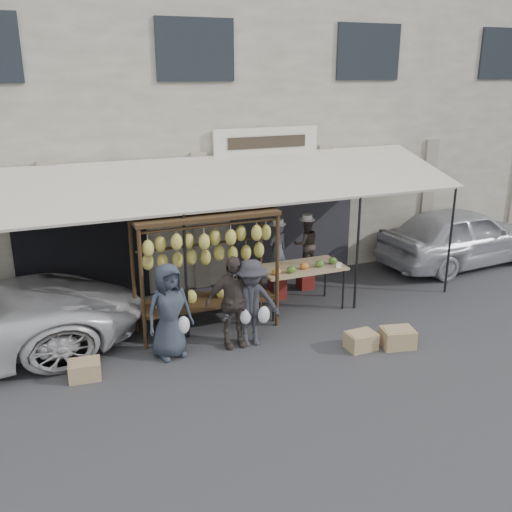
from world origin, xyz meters
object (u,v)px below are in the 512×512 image
at_px(crate_near_b, 398,338).
at_px(sedan, 461,236).
at_px(vendor_left, 278,251).
at_px(customer_left, 169,311).
at_px(customer_mid, 233,302).
at_px(vendor_right, 306,244).
at_px(customer_right, 251,303).
at_px(produce_table, 302,268).
at_px(crate_near_a, 361,341).
at_px(crate_far, 85,370).
at_px(banana_rack, 206,249).

height_order(crate_near_b, sedan, sedan).
xyz_separation_m(vendor_left, customer_left, (-2.73, -1.65, -0.23)).
distance_m(vendor_left, customer_mid, 2.36).
relative_size(vendor_right, sedan, 0.27).
relative_size(vendor_right, customer_right, 0.74).
height_order(produce_table, crate_near_b, produce_table).
bearing_deg(crate_near_b, produce_table, 110.81).
bearing_deg(crate_near_a, vendor_left, 98.22).
bearing_deg(crate_far, crate_near_a, -9.98).
relative_size(banana_rack, vendor_left, 2.15).
bearing_deg(sedan, banana_rack, 95.21).
height_order(vendor_right, crate_near_b, vendor_right).
xyz_separation_m(produce_table, vendor_right, (0.60, 0.99, 0.16)).
bearing_deg(crate_far, customer_left, 8.55).
xyz_separation_m(vendor_right, customer_right, (-2.13, -2.06, -0.24)).
xyz_separation_m(produce_table, customer_mid, (-1.84, -0.99, -0.04)).
xyz_separation_m(vendor_right, sedan, (4.28, -0.01, -0.29)).
relative_size(customer_left, customer_mid, 1.00).
bearing_deg(vendor_right, customer_right, 54.36).
height_order(customer_left, sedan, customer_left).
xyz_separation_m(vendor_left, crate_near_b, (1.02, -2.84, -0.89)).
distance_m(vendor_left, crate_near_b, 3.15).
relative_size(vendor_left, crate_near_a, 2.41).
relative_size(customer_mid, crate_near_b, 2.99).
xyz_separation_m(customer_mid, crate_near_a, (2.01, -0.98, -0.68)).
height_order(customer_right, crate_near_a, customer_right).
xyz_separation_m(banana_rack, sedan, (6.92, 1.17, -0.83)).
xyz_separation_m(vendor_left, customer_right, (-1.31, -1.78, -0.27)).
distance_m(vendor_right, crate_far, 5.50).
xyz_separation_m(produce_table, crate_far, (-4.38, -1.16, -0.72)).
bearing_deg(crate_near_b, crate_far, 169.38).
relative_size(banana_rack, sedan, 0.60).
bearing_deg(sedan, vendor_left, 88.66).
bearing_deg(customer_left, vendor_left, 19.04).
relative_size(customer_right, crate_near_b, 2.85).
distance_m(banana_rack, vendor_right, 2.94).
xyz_separation_m(customer_left, customer_mid, (1.11, -0.04, 0.00)).
bearing_deg(vendor_right, crate_far, 33.57).
distance_m(produce_table, sedan, 4.98).
distance_m(customer_left, crate_near_b, 3.99).
height_order(banana_rack, crate_near_b, banana_rack).
xyz_separation_m(customer_mid, customer_right, (0.31, -0.09, -0.04)).
bearing_deg(vendor_left, crate_near_a, 82.47).
bearing_deg(vendor_left, customer_right, 37.83).
xyz_separation_m(vendor_right, crate_near_b, (0.21, -3.13, -0.86)).
bearing_deg(produce_table, banana_rack, -174.60).
xyz_separation_m(banana_rack, customer_left, (-0.91, -0.75, -0.75)).
bearing_deg(crate_near_a, sedan, 32.00).
relative_size(vendor_left, crate_far, 2.47).
relative_size(customer_mid, sedan, 0.38).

